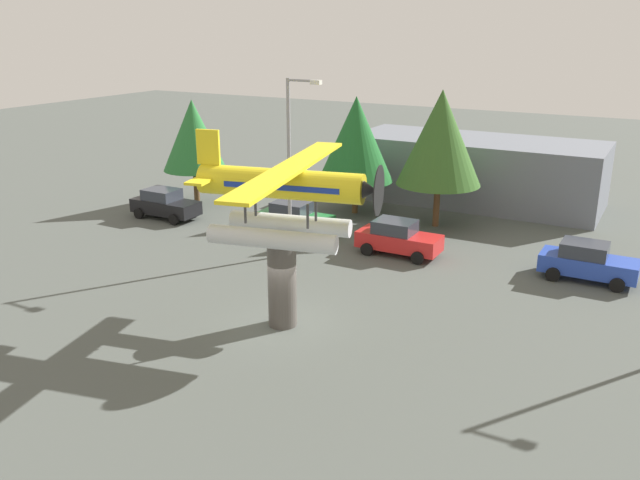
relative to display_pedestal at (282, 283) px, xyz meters
The scene contains 12 objects.
ground_plane 1.73m from the display_pedestal, ahead, with size 140.00×140.00×0.00m, color #4C514C.
display_pedestal is the anchor object (origin of this frame).
floatplane_monument 3.41m from the display_pedestal, 12.34° to the left, with size 7.15×10.39×4.00m.
car_near_black 16.78m from the display_pedestal, 146.84° to the left, with size 4.20×2.02×1.76m.
car_mid_green 11.83m from the display_pedestal, 118.73° to the left, with size 4.20×2.02×1.76m.
car_far_red 9.86m from the display_pedestal, 85.62° to the left, with size 4.20×2.02×1.76m.
car_distant_blue 14.41m from the display_pedestal, 47.96° to the left, with size 4.20×2.02×1.76m.
streetlight_primary 8.69m from the display_pedestal, 118.10° to the left, with size 1.84×0.28×8.76m.
storefront_building 22.03m from the display_pedestal, 87.14° to the left, with size 15.80×6.38×4.13m, color slate.
tree_west 19.67m from the display_pedestal, 138.60° to the left, with size 4.01×4.01×6.67m.
tree_east 16.59m from the display_pedestal, 106.12° to the left, with size 4.57×4.57×7.11m.
tree_center_back 15.83m from the display_pedestal, 87.09° to the left, with size 4.76×4.76×7.77m.
Camera 1 is at (12.52, -19.73, 11.14)m, focal length 36.95 mm.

